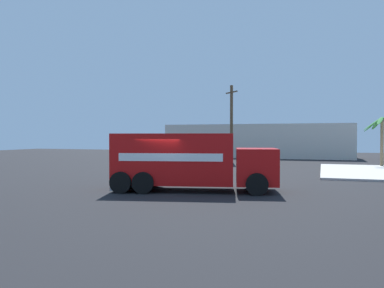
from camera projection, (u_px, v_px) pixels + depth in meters
ground_plane at (161, 191)px, 18.63m from camera, size 100.00×100.00×0.00m
delivery_truck at (189, 161)px, 18.62m from camera, size 8.08×4.26×2.76m
palm_tree_far at (382, 131)px, 32.40m from camera, size 3.02×3.30×4.15m
utility_pole at (231, 123)px, 38.84m from camera, size 1.56×1.71×7.75m
building_backdrop at (257, 141)px, 48.42m from camera, size 22.59×6.00×4.09m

